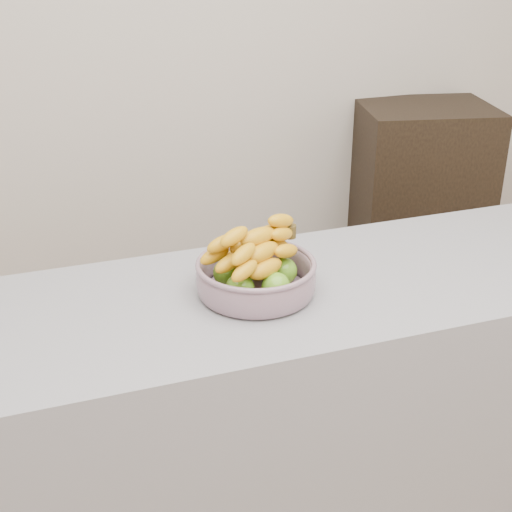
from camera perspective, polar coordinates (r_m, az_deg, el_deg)
The scene contains 3 objects.
counter at distance 2.02m, azimuth 2.20°, elevation -13.92°, with size 2.00×0.60×0.90m, color gray.
cabinet at distance 3.34m, azimuth 12.74°, elevation 3.20°, with size 0.56×0.45×1.01m, color black.
fruit_bowl at distance 1.72m, azimuth -0.01°, elevation -1.38°, with size 0.29×0.29×0.17m.
Camera 1 is at (-0.58, -0.83, 1.73)m, focal length 50.00 mm.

